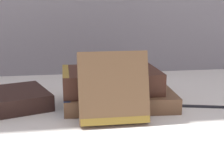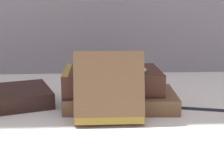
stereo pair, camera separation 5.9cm
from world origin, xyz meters
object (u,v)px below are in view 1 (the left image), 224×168
object	(u,v)px
book_flat_bottom	(117,99)
fountain_pen	(196,105)
reading_glasses	(94,89)
book_flat_top	(108,80)
pocket_watch	(134,70)
book_leaning_front	(113,91)

from	to	relation	value
book_flat_bottom	fountain_pen	distance (m)	0.16
fountain_pen	reading_glasses	bearing A→B (deg)	152.92
book_flat_bottom	fountain_pen	bearing A→B (deg)	-8.07
book_flat_top	fountain_pen	size ratio (longest dim) A/B	1.32
book_flat_top	fountain_pen	xyz separation A→B (m)	(0.17, -0.05, -0.05)
book_flat_bottom	book_flat_top	distance (m)	0.04
reading_glasses	fountain_pen	size ratio (longest dim) A/B	0.74
pocket_watch	reading_glasses	bearing A→B (deg)	114.09
pocket_watch	reading_glasses	distance (m)	0.17
pocket_watch	fountain_pen	xyz separation A→B (m)	(0.12, -0.02, -0.07)
book_flat_top	book_leaning_front	bearing A→B (deg)	-92.88
book_flat_top	book_leaning_front	xyz separation A→B (m)	(-0.01, -0.10, 0.01)
book_leaning_front	pocket_watch	world-z (taller)	book_leaning_front
book_flat_top	pocket_watch	world-z (taller)	pocket_watch
book_leaning_front	reading_glasses	distance (m)	0.23
book_flat_bottom	book_leaning_front	bearing A→B (deg)	-100.39
book_flat_bottom	book_flat_top	xyz separation A→B (m)	(-0.02, 0.01, 0.04)
book_flat_top	book_leaning_front	world-z (taller)	book_leaning_front
book_flat_top	reading_glasses	distance (m)	0.13
book_flat_top	book_leaning_front	size ratio (longest dim) A/B	1.54
book_flat_bottom	reading_glasses	xyz separation A→B (m)	(-0.03, 0.14, -0.01)
book_leaning_front	fountain_pen	xyz separation A→B (m)	(0.18, 0.06, -0.05)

